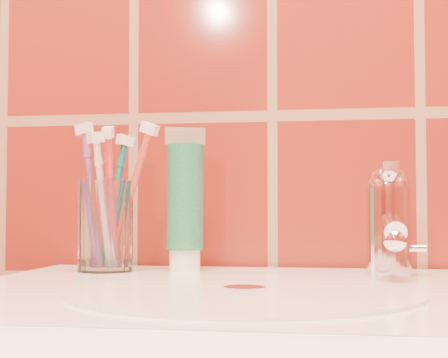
# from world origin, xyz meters

# --- Properties ---
(glass_tumbler) EXTENTS (0.08, 0.08, 0.11)m
(glass_tumbler) POSITION_xyz_m (-0.19, 1.10, 0.90)
(glass_tumbler) COLOR white
(glass_tumbler) RESTS_ON pedestal_sink
(toothpaste_tube) EXTENTS (0.05, 0.04, 0.17)m
(toothpaste_tube) POSITION_xyz_m (-0.10, 1.12, 0.93)
(toothpaste_tube) COLOR white
(toothpaste_tube) RESTS_ON pedestal_sink
(faucet) EXTENTS (0.05, 0.11, 0.12)m
(faucet) POSITION_xyz_m (0.14, 1.09, 0.91)
(faucet) COLOR white
(faucet) RESTS_ON pedestal_sink
(toothbrush_0) EXTENTS (0.04, 0.10, 0.18)m
(toothbrush_0) POSITION_xyz_m (-0.18, 1.08, 0.93)
(toothbrush_0) COLOR red
(toothbrush_0) RESTS_ON glass_tumbler
(toothbrush_1) EXTENTS (0.08, 0.07, 0.18)m
(toothbrush_1) POSITION_xyz_m (-0.20, 1.10, 0.94)
(toothbrush_1) COLOR #72418B
(toothbrush_1) RESTS_ON glass_tumbler
(toothbrush_2) EXTENTS (0.12, 0.10, 0.18)m
(toothbrush_2) POSITION_xyz_m (-0.16, 1.10, 0.94)
(toothbrush_2) COLOR #B94027
(toothbrush_2) RESTS_ON glass_tumbler
(toothbrush_3) EXTENTS (0.07, 0.08, 0.17)m
(toothbrush_3) POSITION_xyz_m (-0.19, 1.09, 0.93)
(toothbrush_3) COLOR white
(toothbrush_3) RESTS_ON glass_tumbler
(toothbrush_4) EXTENTS (0.09, 0.09, 0.17)m
(toothbrush_4) POSITION_xyz_m (-0.18, 1.12, 0.93)
(toothbrush_4) COLOR #0D6A72
(toothbrush_4) RESTS_ON glass_tumbler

